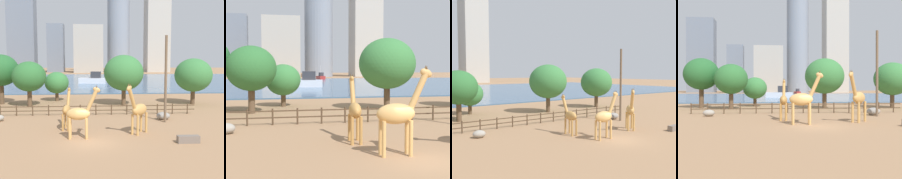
# 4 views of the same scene
# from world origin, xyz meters

# --- Properties ---
(ground_plane) EXTENTS (400.00, 400.00, 0.00)m
(ground_plane) POSITION_xyz_m (0.00, 80.00, 0.00)
(ground_plane) COLOR #9E7551
(harbor_water) EXTENTS (180.00, 86.00, 0.20)m
(harbor_water) POSITION_xyz_m (0.00, 77.00, 0.10)
(harbor_water) COLOR #3D6084
(harbor_water) RESTS_ON ground
(giraffe_tall) EXTENTS (0.91, 2.84, 4.11)m
(giraffe_tall) POSITION_xyz_m (-2.39, 4.86, 1.95)
(giraffe_tall) COLOR #C18C47
(giraffe_tall) RESTS_ON ground
(giraffe_companion) EXTENTS (3.01, 0.87, 4.63)m
(giraffe_companion) POSITION_xyz_m (-0.93, 1.35, 2.17)
(giraffe_companion) COLOR tan
(giraffe_companion) RESTS_ON ground
(giraffe_young) EXTENTS (2.55, 2.73, 4.74)m
(giraffe_young) POSITION_xyz_m (4.31, 2.59, 2.23)
(giraffe_young) COLOR tan
(giraffe_young) RESTS_ON ground
(utility_pole) EXTENTS (0.28, 0.28, 9.41)m
(utility_pole) POSITION_xyz_m (8.04, 7.31, 4.70)
(utility_pole) COLOR brown
(utility_pole) RESTS_ON ground
(boulder_by_pole) EXTENTS (1.56, 1.16, 0.87)m
(boulder_by_pole) POSITION_xyz_m (8.18, 8.67, 0.44)
(boulder_by_pole) COLOR gray
(boulder_by_pole) RESTS_ON ground
(feeding_trough) EXTENTS (1.80, 0.60, 0.60)m
(feeding_trough) POSITION_xyz_m (7.92, -0.56, 0.30)
(feeding_trough) COLOR #72665B
(feeding_trough) RESTS_ON ground
(enclosure_fence) EXTENTS (26.12, 0.14, 1.30)m
(enclosure_fence) POSITION_xyz_m (-0.20, 12.00, 0.76)
(enclosure_fence) COLOR #4C3826
(enclosure_fence) RESTS_ON ground
(tree_left_large) EXTENTS (5.72, 5.72, 7.11)m
(tree_left_large) POSITION_xyz_m (15.69, 19.90, 4.51)
(tree_left_large) COLOR brown
(tree_left_large) RESTS_ON ground
(tree_center_broad) EXTENTS (4.92, 4.92, 6.64)m
(tree_center_broad) POSITION_xyz_m (-9.15, 19.40, 4.40)
(tree_center_broad) COLOR brown
(tree_center_broad) RESTS_ON ground
(tree_right_tall) EXTENTS (4.01, 4.01, 4.89)m
(tree_right_tall) POSITION_xyz_m (-5.86, 24.97, 3.07)
(tree_right_tall) COLOR brown
(tree_right_tall) RESTS_ON ground
(tree_left_small) EXTENTS (5.98, 5.98, 7.62)m
(tree_left_small) POSITION_xyz_m (4.84, 19.61, 4.91)
(tree_left_small) COLOR brown
(tree_left_small) RESTS_ON ground
(tree_right_small) EXTENTS (5.42, 5.42, 7.72)m
(tree_right_small) POSITION_xyz_m (-13.99, 21.97, 5.24)
(tree_right_small) COLOR brown
(tree_right_small) RESTS_ON ground
(boat_sailboat) EXTENTS (8.27, 4.07, 3.49)m
(boat_sailboat) POSITION_xyz_m (0.33, 60.31, 1.38)
(boat_sailboat) COLOR silver
(boat_sailboat) RESTS_ON harbor_water
(boat_tug) EXTENTS (2.92, 5.88, 5.06)m
(boat_tug) POSITION_xyz_m (11.39, 112.44, 1.05)
(boat_tug) COLOR #B22D28
(boat_tug) RESTS_ON harbor_water
(skyline_tower_needle) EXTENTS (10.07, 10.57, 29.80)m
(skyline_tower_needle) POSITION_xyz_m (-22.74, 157.73, 14.90)
(skyline_tower_needle) COLOR slate
(skyline_tower_needle) RESTS_ON ground
(skyline_block_central) EXTENTS (17.32, 8.32, 28.07)m
(skyline_block_central) POSITION_xyz_m (-2.17, 146.39, 14.03)
(skyline_block_central) COLOR #ADA89E
(skyline_block_central) RESTS_ON ground
(skyline_tower_glass) EXTENTS (17.42, 11.85, 48.77)m
(skyline_tower_glass) POSITION_xyz_m (-46.13, 169.05, 24.38)
(skyline_tower_glass) COLOR slate
(skyline_tower_glass) RESTS_ON ground
(skyline_block_left) EXTENTS (13.72, 13.72, 75.33)m
(skyline_block_left) POSITION_xyz_m (16.26, 152.16, 37.67)
(skyline_block_left) COLOR gray
(skyline_block_left) RESTS_ON ground
(skyline_block_right) EXTENTS (14.36, 15.04, 82.62)m
(skyline_block_right) POSITION_xyz_m (41.29, 157.01, 41.31)
(skyline_block_right) COLOR #B7B2A8
(skyline_block_right) RESTS_ON ground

